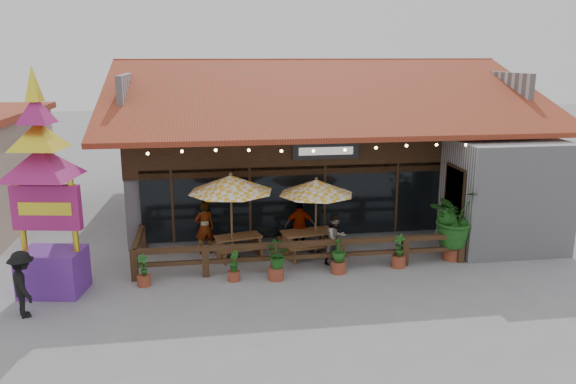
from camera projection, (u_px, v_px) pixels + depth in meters
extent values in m
plane|color=gray|center=(352.00, 262.00, 17.41)|extent=(100.00, 100.00, 0.00)
cube|color=#AEADB2|center=(311.00, 158.00, 23.64)|extent=(14.00, 10.00, 4.00)
cube|color=#372411|center=(295.00, 151.00, 18.26)|extent=(11.00, 0.16, 1.60)
cube|color=black|center=(295.00, 201.00, 18.65)|extent=(10.00, 0.12, 2.40)
cube|color=#F9D370|center=(294.00, 200.00, 18.84)|extent=(9.80, 0.05, 2.20)
cube|color=#AEADB2|center=(504.00, 194.00, 18.36)|extent=(3.50, 2.70, 3.60)
cube|color=#AC1B22|center=(455.00, 192.00, 17.90)|extent=(0.06, 1.20, 1.50)
cube|color=#372411|center=(454.00, 192.00, 17.90)|extent=(0.04, 1.34, 1.64)
cube|color=#A53625|center=(330.00, 94.00, 19.59)|extent=(15.50, 7.05, 2.37)
cube|color=#A53625|center=(297.00, 84.00, 26.30)|extent=(15.50, 7.05, 2.37)
cube|color=#A53625|center=(312.00, 60.00, 22.68)|extent=(15.50, 0.30, 0.12)
cube|color=#AEADB2|center=(136.00, 95.00, 21.98)|extent=(0.20, 9.00, 1.80)
cube|color=#AEADB2|center=(472.00, 91.00, 24.01)|extent=(0.20, 9.00, 1.80)
cube|color=black|center=(326.00, 151.00, 18.29)|extent=(2.20, 0.10, 0.55)
cube|color=silver|center=(326.00, 151.00, 18.23)|extent=(1.80, 0.02, 0.25)
cube|color=#372411|center=(172.00, 207.00, 18.03)|extent=(0.08, 0.08, 2.40)
cube|color=#372411|center=(250.00, 203.00, 18.40)|extent=(0.08, 0.08, 2.40)
cube|color=#372411|center=(325.00, 201.00, 18.76)|extent=(0.08, 0.08, 2.40)
cube|color=#372411|center=(396.00, 198.00, 19.12)|extent=(0.08, 0.08, 2.40)
sphere|color=#FFE48C|center=(148.00, 154.00, 15.76)|extent=(0.09, 0.09, 0.09)
sphere|color=#FFE48C|center=(182.00, 151.00, 15.89)|extent=(0.09, 0.09, 0.09)
sphere|color=#FFE48C|center=(216.00, 150.00, 16.02)|extent=(0.09, 0.09, 0.09)
sphere|color=#FFE48C|center=(249.00, 150.00, 16.17)|extent=(0.09, 0.09, 0.09)
sphere|color=#FFE48C|center=(281.00, 151.00, 16.32)|extent=(0.09, 0.09, 0.09)
sphere|color=#FFE48C|center=(313.00, 151.00, 16.46)|extent=(0.09, 0.09, 0.09)
sphere|color=#FFE48C|center=(345.00, 150.00, 16.59)|extent=(0.09, 0.09, 0.09)
sphere|color=#FFE48C|center=(376.00, 148.00, 16.72)|extent=(0.09, 0.09, 0.09)
sphere|color=#FFE48C|center=(407.00, 146.00, 16.85)|extent=(0.09, 0.09, 0.09)
sphere|color=#FFE48C|center=(437.00, 145.00, 16.99)|extent=(0.09, 0.09, 0.09)
sphere|color=#FFE48C|center=(466.00, 145.00, 17.13)|extent=(0.09, 0.09, 0.09)
cube|color=#412C17|center=(134.00, 266.00, 15.88)|extent=(0.20, 0.20, 0.90)
cube|color=#412C17|center=(206.00, 262.00, 16.17)|extent=(0.20, 0.20, 0.90)
cube|color=#412C17|center=(274.00, 258.00, 16.46)|extent=(0.20, 0.20, 0.90)
cube|color=#412C17|center=(341.00, 254.00, 16.75)|extent=(0.20, 0.20, 0.90)
cube|color=#412C17|center=(405.00, 251.00, 17.04)|extent=(0.20, 0.20, 0.90)
cube|color=#412C17|center=(461.00, 248.00, 17.30)|extent=(0.20, 0.20, 0.90)
cube|color=#412C17|center=(305.00, 244.00, 16.49)|extent=(9.80, 0.16, 0.14)
cube|color=#412C17|center=(305.00, 256.00, 16.59)|extent=(9.80, 0.12, 0.12)
cube|color=#412C17|center=(138.00, 238.00, 16.98)|extent=(0.16, 2.50, 0.14)
cube|color=#412C17|center=(143.00, 239.00, 18.18)|extent=(0.20, 0.20, 0.90)
cylinder|color=brown|center=(232.00, 220.00, 17.25)|extent=(0.07, 0.07, 2.63)
cone|color=yellow|center=(231.00, 184.00, 16.98)|extent=(3.11, 3.11, 0.51)
sphere|color=brown|center=(230.00, 174.00, 16.91)|extent=(0.11, 0.11, 0.11)
cylinder|color=black|center=(233.00, 259.00, 17.56)|extent=(0.50, 0.50, 0.07)
cylinder|color=brown|center=(316.00, 219.00, 17.75)|extent=(0.06, 0.06, 2.39)
cone|color=yellow|center=(316.00, 187.00, 17.50)|extent=(2.63, 2.63, 0.47)
sphere|color=brown|center=(316.00, 179.00, 17.43)|extent=(0.10, 0.10, 0.10)
cylinder|color=black|center=(315.00, 254.00, 18.03)|extent=(0.46, 0.46, 0.06)
cube|color=brown|center=(238.00, 237.00, 17.71)|extent=(1.55, 0.97, 0.05)
cube|color=brown|center=(219.00, 249.00, 17.57)|extent=(0.21, 0.63, 0.66)
cube|color=brown|center=(257.00, 244.00, 18.01)|extent=(0.21, 0.63, 0.66)
cube|color=brown|center=(243.00, 250.00, 17.33)|extent=(1.45, 0.56, 0.04)
cube|color=brown|center=(234.00, 240.00, 18.22)|extent=(1.45, 0.56, 0.04)
cube|color=brown|center=(308.00, 232.00, 17.84)|extent=(1.75, 1.03, 0.06)
cube|color=brown|center=(286.00, 246.00, 17.71)|extent=(0.20, 0.72, 0.76)
cube|color=brown|center=(329.00, 241.00, 18.15)|extent=(0.20, 0.72, 0.76)
cube|color=brown|center=(314.00, 247.00, 17.39)|extent=(1.67, 0.55, 0.05)
cube|color=brown|center=(302.00, 236.00, 18.43)|extent=(1.67, 0.55, 0.05)
cube|color=#602792|center=(53.00, 272.00, 15.04)|extent=(1.78, 1.46, 1.19)
cube|color=#9E1D67|center=(46.00, 207.00, 14.61)|extent=(1.81, 0.56, 1.19)
cube|color=yellow|center=(45.00, 209.00, 14.47)|extent=(1.38, 0.28, 0.35)
cylinder|color=yellow|center=(19.00, 216.00, 14.56)|extent=(0.16, 0.16, 1.99)
cylinder|color=yellow|center=(75.00, 214.00, 14.76)|extent=(0.16, 0.16, 1.99)
pyramid|color=#9E1D67|center=(40.00, 147.00, 14.23)|extent=(2.78, 2.78, 0.80)
pyramid|color=yellow|center=(37.00, 122.00, 14.07)|extent=(1.97, 1.97, 0.70)
pyramid|color=#9E1D67|center=(34.00, 96.00, 13.91)|extent=(1.27, 1.27, 0.70)
pyramid|color=yellow|center=(31.00, 65.00, 13.73)|extent=(0.58, 0.58, 0.90)
cylinder|color=brown|center=(452.00, 252.00, 17.60)|extent=(0.62, 0.62, 0.45)
imported|color=#215B1A|center=(455.00, 217.00, 17.32)|extent=(2.09, 1.97, 1.85)
sphere|color=#215B1A|center=(460.00, 229.00, 17.33)|extent=(0.62, 0.62, 0.62)
sphere|color=#215B1A|center=(449.00, 220.00, 17.48)|extent=(0.53, 0.53, 0.53)
imported|color=#372411|center=(205.00, 227.00, 17.95)|extent=(0.72, 0.57, 1.74)
imported|color=#372411|center=(336.00, 239.00, 17.11)|extent=(0.97, 0.91, 1.58)
imported|color=#372411|center=(300.00, 226.00, 18.23)|extent=(1.01, 0.47, 1.68)
imported|color=black|center=(23.00, 284.00, 13.63)|extent=(1.05, 1.24, 1.67)
cylinder|color=brown|center=(144.00, 281.00, 15.59)|extent=(0.37, 0.37, 0.30)
imported|color=#215B1A|center=(143.00, 265.00, 15.48)|extent=(0.34, 0.24, 0.62)
cylinder|color=brown|center=(234.00, 276.00, 15.95)|extent=(0.35, 0.35, 0.28)
imported|color=#215B1A|center=(234.00, 262.00, 15.84)|extent=(0.31, 0.36, 0.58)
cylinder|color=brown|center=(276.00, 273.00, 16.01)|extent=(0.45, 0.45, 0.36)
imported|color=#215B1A|center=(276.00, 255.00, 15.88)|extent=(0.89, 0.88, 0.74)
cylinder|color=brown|center=(338.00, 267.00, 16.49)|extent=(0.44, 0.44, 0.35)
imported|color=#215B1A|center=(339.00, 250.00, 16.36)|extent=(0.57, 0.57, 0.73)
cylinder|color=brown|center=(398.00, 262.00, 16.94)|extent=(0.43, 0.43, 0.34)
imported|color=#215B1A|center=(399.00, 245.00, 16.82)|extent=(0.44, 0.44, 0.70)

